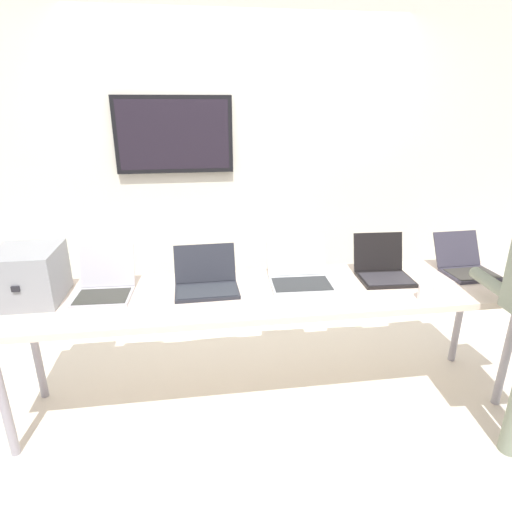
# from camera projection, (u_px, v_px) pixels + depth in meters

# --- Properties ---
(ground) EXTENTS (8.00, 8.00, 0.04)m
(ground) POSITION_uv_depth(u_px,v_px,m) (267.00, 401.00, 2.79)
(ground) COLOR beige
(back_wall) EXTENTS (8.00, 0.11, 2.61)m
(back_wall) POSITION_uv_depth(u_px,v_px,m) (244.00, 175.00, 3.38)
(back_wall) COLOR silver
(back_wall) RESTS_ON ground
(workbench) EXTENTS (3.17, 0.70, 0.80)m
(workbench) POSITION_uv_depth(u_px,v_px,m) (269.00, 298.00, 2.53)
(workbench) COLOR beige
(workbench) RESTS_ON ground
(equipment_box) EXTENTS (0.34, 0.39, 0.30)m
(equipment_box) POSITION_uv_depth(u_px,v_px,m) (29.00, 275.00, 2.35)
(equipment_box) COLOR gray
(equipment_box) RESTS_ON workbench
(laptop_station_0) EXTENTS (0.33, 0.36, 0.25)m
(laptop_station_0) POSITION_uv_depth(u_px,v_px,m) (105.00, 285.00, 2.44)
(laptop_station_0) COLOR #AFADB5
(laptop_station_0) RESTS_ON workbench
(laptop_station_1) EXTENTS (0.38, 0.34, 0.24)m
(laptop_station_1) POSITION_uv_depth(u_px,v_px,m) (206.00, 280.00, 2.51)
(laptop_station_1) COLOR #22242C
(laptop_station_1) RESTS_ON workbench
(laptop_station_2) EXTENTS (0.39, 0.39, 0.26)m
(laptop_station_2) POSITION_uv_depth(u_px,v_px,m) (299.00, 273.00, 2.61)
(laptop_station_2) COLOR #AFB4B7
(laptop_station_2) RESTS_ON workbench
(laptop_station_3) EXTENTS (0.34, 0.35, 0.26)m
(laptop_station_3) POSITION_uv_depth(u_px,v_px,m) (383.00, 268.00, 2.68)
(laptop_station_3) COLOR black
(laptop_station_3) RESTS_ON workbench
(laptop_station_4) EXTENTS (0.33, 0.37, 0.24)m
(laptop_station_4) POSITION_uv_depth(u_px,v_px,m) (465.00, 264.00, 2.76)
(laptop_station_4) COLOR #353340
(laptop_station_4) RESTS_ON workbench
(coffee_mug) EXTENTS (0.08, 0.08, 0.09)m
(coffee_mug) POSITION_uv_depth(u_px,v_px,m) (425.00, 292.00, 2.38)
(coffee_mug) COLOR white
(coffee_mug) RESTS_ON workbench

